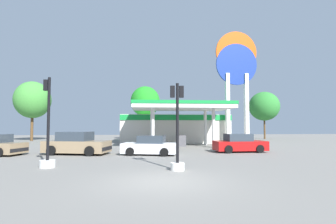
{
  "coord_description": "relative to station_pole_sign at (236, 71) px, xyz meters",
  "views": [
    {
      "loc": [
        -0.72,
        -9.69,
        2.17
      ],
      "look_at": [
        1.34,
        11.68,
        3.26
      ],
      "focal_mm": 26.79,
      "sensor_mm": 36.0,
      "label": 1
    }
  ],
  "objects": [
    {
      "name": "car_1",
      "position": [
        -15.33,
        -8.21,
        -7.48
      ],
      "size": [
        4.93,
        2.97,
        1.65
      ],
      "color": "black",
      "rests_on": "ground"
    },
    {
      "name": "car_2",
      "position": [
        -2.84,
        -7.88,
        -7.57
      ],
      "size": [
        4.11,
        1.95,
        1.45
      ],
      "color": "black",
      "rests_on": "ground"
    },
    {
      "name": "traffic_signal_1",
      "position": [
        -8.83,
        -15.31,
        -6.73
      ],
      "size": [
        0.67,
        0.69,
        4.16
      ],
      "color": "silver",
      "rests_on": "ground"
    },
    {
      "name": "tree_1",
      "position": [
        -10.27,
        8.11,
        -2.78
      ],
      "size": [
        4.1,
        4.1,
        7.58
      ],
      "color": "brown",
      "rests_on": "ground"
    },
    {
      "name": "car_0",
      "position": [
        -10.0,
        -9.07,
        -7.59
      ],
      "size": [
        4.17,
        2.5,
        1.4
      ],
      "color": "black",
      "rests_on": "ground"
    },
    {
      "name": "station_pole_sign",
      "position": [
        0.0,
        0.0,
        0.0
      ],
      "size": [
        4.72,
        0.56,
        12.79
      ],
      "color": "white",
      "rests_on": "ground"
    },
    {
      "name": "tree_0",
      "position": [
        -25.39,
        7.94,
        -2.72
      ],
      "size": [
        4.66,
        4.66,
        8.0
      ],
      "color": "brown",
      "rests_on": "ground"
    },
    {
      "name": "traffic_signal_0",
      "position": [
        -15.31,
        -13.93,
        -7.05
      ],
      "size": [
        0.76,
        0.76,
        4.6
      ],
      "color": "silver",
      "rests_on": "ground"
    },
    {
      "name": "ground_plane",
      "position": [
        -9.71,
        -17.56,
        -8.22
      ],
      "size": [
        90.0,
        90.0,
        0.0
      ],
      "primitive_type": "plane",
      "color": "slate",
      "rests_on": "ground"
    },
    {
      "name": "gas_station",
      "position": [
        -6.73,
        3.27,
        -6.28
      ],
      "size": [
        12.72,
        12.72,
        4.36
      ],
      "color": "beige",
      "rests_on": "ground"
    },
    {
      "name": "tree_2",
      "position": [
        7.73,
        9.08,
        -3.26
      ],
      "size": [
        4.49,
        4.49,
        7.16
      ],
      "color": "brown",
      "rests_on": "ground"
    }
  ]
}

